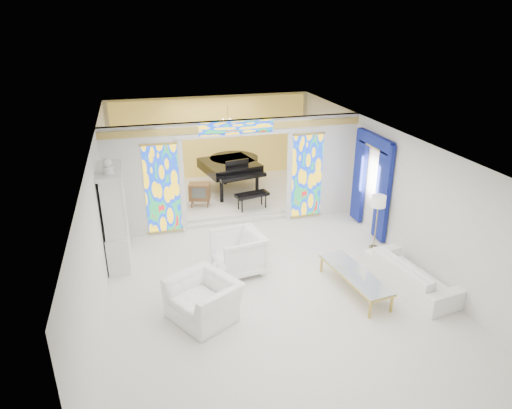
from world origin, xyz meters
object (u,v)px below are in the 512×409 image
object	(u,v)px
china_cabinet	(115,218)
coffee_table	(355,274)
grand_piano	(232,165)
armchair_left	(204,299)
armchair_right	(238,253)
sofa	(412,274)
tv_console	(200,192)

from	to	relation	value
china_cabinet	coffee_table	distance (m)	5.59
grand_piano	china_cabinet	bearing A→B (deg)	-145.39
armchair_left	grand_piano	world-z (taller)	grand_piano
grand_piano	armchair_left	bearing A→B (deg)	-118.60
china_cabinet	armchair_right	bearing A→B (deg)	-23.47
armchair_left	sofa	size ratio (longest dim) A/B	0.56
armchair_left	armchair_right	bearing A→B (deg)	115.81
sofa	grand_piano	world-z (taller)	grand_piano
sofa	coffee_table	size ratio (longest dim) A/B	1.09
china_cabinet	coffee_table	bearing A→B (deg)	-28.04
china_cabinet	armchair_right	size ratio (longest dim) A/B	2.53
coffee_table	grand_piano	xyz separation A→B (m)	(-1.29, 6.33, 0.60)
china_cabinet	grand_piano	size ratio (longest dim) A/B	0.82
armchair_left	sofa	bearing A→B (deg)	58.76
armchair_right	grand_piano	xyz separation A→B (m)	(0.94, 4.88, 0.52)
armchair_right	sofa	size ratio (longest dim) A/B	0.47
armchair_right	sofa	distance (m)	3.88
armchair_right	grand_piano	distance (m)	5.00
armchair_right	tv_console	xyz separation A→B (m)	(-0.33, 3.72, 0.16)
china_cabinet	tv_console	xyz separation A→B (m)	(2.33, 2.57, -0.52)
sofa	armchair_left	bearing A→B (deg)	80.36
armchair_left	sofa	world-z (taller)	armchair_left
coffee_table	tv_console	size ratio (longest dim) A/B	2.89
armchair_left	tv_console	bearing A→B (deg)	142.29
coffee_table	tv_console	world-z (taller)	tv_console
sofa	tv_console	size ratio (longest dim) A/B	3.15
sofa	grand_piano	bearing A→B (deg)	13.13
tv_console	coffee_table	bearing A→B (deg)	-49.27
armchair_right	tv_console	world-z (taller)	armchair_right
armchair_left	armchair_right	size ratio (longest dim) A/B	1.18
armchair_left	coffee_table	world-z (taller)	armchair_left
coffee_table	tv_console	distance (m)	5.77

